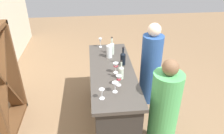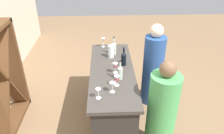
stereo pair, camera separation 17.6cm
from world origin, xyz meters
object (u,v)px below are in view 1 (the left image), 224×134
wine_glass_near_right (115,85)px  wine_bottle_center_clear_pale (112,48)px  wine_bottle_second_left_near_black (123,58)px  person_center_guest (151,67)px  person_left_guest (164,112)px  wine_rack (0,84)px  wine_glass_near_left (119,79)px  wine_glass_far_center (102,92)px  wine_bottle_leftmost_clear_pale (121,72)px  wine_glass_near_center (116,66)px  water_pitcher (109,52)px  wine_glass_far_left (100,41)px

wine_glass_near_right → wine_bottle_center_clear_pale: bearing=-3.8°
wine_bottle_second_left_near_black → person_center_guest: size_ratio=0.20×
wine_glass_near_right → person_left_guest: (-0.11, -0.64, -0.41)m
wine_rack → person_left_guest: wine_rack is taller
wine_glass_near_left → wine_glass_near_right: size_ratio=1.05×
wine_rack → wine_glass_near_right: wine_rack is taller
wine_rack → wine_glass_far_center: 1.63m
wine_glass_far_center → person_left_guest: bearing=-89.2°
wine_bottle_leftmost_clear_pale → wine_glass_far_center: 0.52m
wine_glass_near_center → person_left_guest: bearing=-135.0°
water_pitcher → wine_bottle_second_left_near_black: bearing=-145.2°
wine_rack → wine_glass_near_center: (-0.11, -1.70, 0.26)m
wine_rack → water_pitcher: 1.71m
person_left_guest → person_center_guest: 1.14m
wine_bottle_second_left_near_black → wine_rack: bearing=93.8°
wine_rack → wine_bottle_center_clear_pale: bearing=-73.4°
water_pitcher → person_left_guest: bearing=-149.9°
wine_glass_near_center → wine_bottle_second_left_near_black: bearing=-30.9°
wine_rack → wine_glass_near_right: bearing=-109.4°
wine_rack → wine_glass_near_center: wine_rack is taller
wine_bottle_center_clear_pale → wine_glass_far_left: wine_bottle_center_clear_pale is taller
wine_bottle_center_clear_pale → person_center_guest: person_center_guest is taller
water_pitcher → wine_bottle_leftmost_clear_pale: bearing=-171.3°
wine_glass_far_center → wine_rack: bearing=64.5°
person_center_guest → wine_glass_far_left: bearing=-29.7°
wine_bottle_leftmost_clear_pale → wine_bottle_second_left_near_black: (0.39, -0.08, 0.01)m
wine_glass_near_right → wine_glass_far_left: bearing=4.3°
wine_glass_near_right → wine_glass_far_left: size_ratio=0.84×
wine_bottle_second_left_near_black → wine_glass_far_center: size_ratio=2.12×
wine_glass_far_center → person_center_guest: bearing=-39.1°
wine_glass_far_left → wine_glass_far_center: (-1.50, 0.07, -0.02)m
wine_glass_near_left → wine_glass_far_left: bearing=7.7°
person_center_guest → wine_glass_near_left: bearing=45.0°
wine_bottle_leftmost_clear_pale → wine_rack: bearing=81.2°
wine_rack → person_center_guest: wine_rack is taller
wine_glass_far_left → water_pitcher: size_ratio=0.82×
wine_bottle_second_left_near_black → person_left_guest: 1.01m
water_pitcher → person_center_guest: person_center_guest is taller
wine_bottle_leftmost_clear_pale → wine_glass_far_left: wine_bottle_leftmost_clear_pale is taller
wine_bottle_second_left_near_black → wine_glass_near_center: 0.27m
person_left_guest → person_center_guest: bearing=-93.9°
wine_glass_far_left → water_pitcher: water_pitcher is taller
wine_glass_far_center → wine_glass_near_right: bearing=-55.8°
wine_bottle_leftmost_clear_pale → wine_bottle_second_left_near_black: 0.40m
wine_bottle_leftmost_clear_pale → wine_glass_near_right: wine_bottle_leftmost_clear_pale is taller
wine_glass_near_center → wine_rack: bearing=86.3°
wine_bottle_second_left_near_black → wine_glass_far_left: wine_bottle_second_left_near_black is taller
wine_bottle_second_left_near_black → wine_glass_far_left: bearing=24.0°
person_center_guest → wine_bottle_leftmost_clear_pale: bearing=41.6°
wine_glass_near_center → wine_glass_near_right: size_ratio=1.12×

